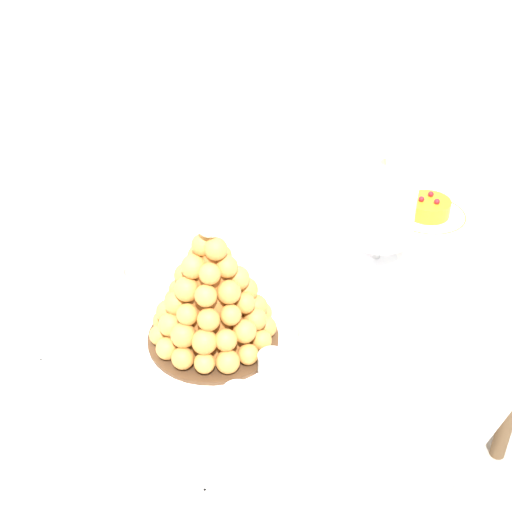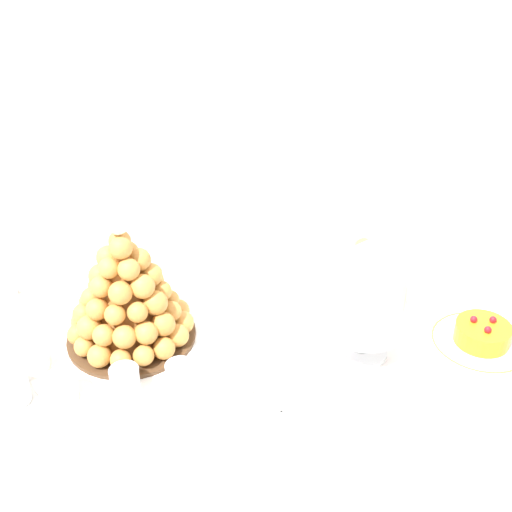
# 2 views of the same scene
# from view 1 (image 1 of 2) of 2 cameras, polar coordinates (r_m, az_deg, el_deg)

# --- Properties ---
(buffet_table) EXTENTS (1.27, 0.79, 0.78)m
(buffet_table) POSITION_cam_1_polar(r_m,az_deg,el_deg) (1.56, 5.06, -5.61)
(buffet_table) COLOR brown
(buffet_table) RESTS_ON ground_plane
(serving_tray) EXTENTS (0.54, 0.43, 0.02)m
(serving_tray) POSITION_cam_1_polar(r_m,az_deg,el_deg) (1.34, -2.49, -7.33)
(serving_tray) COLOR white
(serving_tray) RESTS_ON buffet_table
(croquembouche) EXTENTS (0.25, 0.25, 0.27)m
(croquembouche) POSITION_cam_1_polar(r_m,az_deg,el_deg) (1.28, -3.64, -3.28)
(croquembouche) COLOR #4C331E
(croquembouche) RESTS_ON serving_tray
(dessert_cup_left) EXTENTS (0.06, 0.06, 0.05)m
(dessert_cup_left) POSITION_cam_1_polar(r_m,az_deg,el_deg) (1.16, -4.63, -13.90)
(dessert_cup_left) COLOR silver
(dessert_cup_left) RESTS_ON serving_tray
(dessert_cup_mid_left) EXTENTS (0.05, 0.05, 0.05)m
(dessert_cup_mid_left) POSITION_cam_1_polar(r_m,az_deg,el_deg) (1.20, -1.51, -11.74)
(dessert_cup_mid_left) COLOR silver
(dessert_cup_mid_left) RESTS_ON serving_tray
(dessert_cup_centre) EXTENTS (0.05, 0.05, 0.05)m
(dessert_cup_centre) POSITION_cam_1_polar(r_m,az_deg,el_deg) (1.26, 1.33, -8.94)
(dessert_cup_centre) COLOR silver
(dessert_cup_centre) RESTS_ON serving_tray
(dessert_cup_mid_right) EXTENTS (0.05, 0.05, 0.06)m
(dessert_cup_mid_right) POSITION_cam_1_polar(r_m,az_deg,el_deg) (1.31, 4.48, -6.76)
(dessert_cup_mid_right) COLOR silver
(dessert_cup_mid_right) RESTS_ON serving_tray
(dessert_cup_right) EXTENTS (0.05, 0.05, 0.05)m
(dessert_cup_right) POSITION_cam_1_polar(r_m,az_deg,el_deg) (1.38, 7.37, -4.93)
(dessert_cup_right) COLOR silver
(dessert_cup_right) RESTS_ON serving_tray
(creme_brulee_ramekin) EXTENTS (0.09, 0.09, 0.03)m
(creme_brulee_ramekin) POSITION_cam_1_polar(r_m,az_deg,el_deg) (1.21, -7.48, -11.95)
(creme_brulee_ramekin) COLOR white
(creme_brulee_ramekin) RESTS_ON serving_tray
(macaron_goblet) EXTENTS (0.15, 0.15, 0.27)m
(macaron_goblet) POSITION_cam_1_polar(r_m,az_deg,el_deg) (1.51, 10.24, 4.54)
(macaron_goblet) COLOR white
(macaron_goblet) RESTS_ON buffet_table
(fruit_tart_plate) EXTENTS (0.19, 0.19, 0.06)m
(fruit_tart_plate) POSITION_cam_1_polar(r_m,az_deg,el_deg) (1.77, 13.80, 3.62)
(fruit_tart_plate) COLOR white
(fruit_tart_plate) RESTS_ON buffet_table
(wine_glass) EXTENTS (0.07, 0.07, 0.16)m
(wine_glass) POSITION_cam_1_polar(r_m,az_deg,el_deg) (1.40, -10.87, 0.03)
(wine_glass) COLOR silver
(wine_glass) RESTS_ON buffet_table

